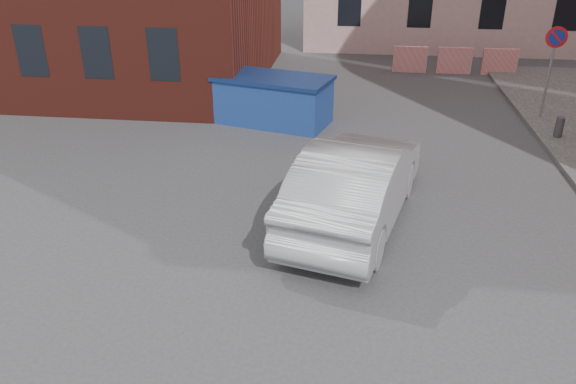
# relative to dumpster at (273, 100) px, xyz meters

# --- Properties ---
(ground) EXTENTS (120.00, 120.00, 0.00)m
(ground) POSITION_rel_dumpster_xyz_m (1.92, -8.36, -0.70)
(ground) COLOR #38383A
(ground) RESTS_ON ground
(no_parking_sign) EXTENTS (0.60, 0.09, 2.65)m
(no_parking_sign) POSITION_rel_dumpster_xyz_m (7.92, 1.13, 1.31)
(no_parking_sign) COLOR gray
(no_parking_sign) RESTS_ON sidewalk
(barriers) EXTENTS (4.70, 0.18, 1.00)m
(barriers) POSITION_rel_dumpster_xyz_m (6.12, 6.64, -0.20)
(barriers) COLOR red
(barriers) RESTS_ON ground
(dumpster) EXTENTS (3.65, 2.53, 1.39)m
(dumpster) POSITION_rel_dumpster_xyz_m (0.00, 0.00, 0.00)
(dumpster) COLOR navy
(dumpster) RESTS_ON ground
(silver_car) EXTENTS (2.92, 5.36, 1.67)m
(silver_car) POSITION_rel_dumpster_xyz_m (2.49, -5.74, 0.14)
(silver_car) COLOR #999A9F
(silver_car) RESTS_ON ground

